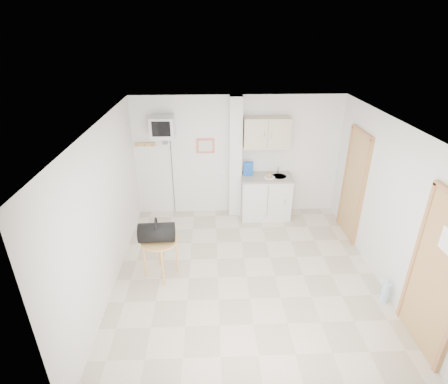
{
  "coord_description": "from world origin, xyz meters",
  "views": [
    {
      "loc": [
        -0.55,
        -4.49,
        3.72
      ],
      "look_at": [
        -0.34,
        0.6,
        1.25
      ],
      "focal_mm": 28.0,
      "sensor_mm": 36.0,
      "label": 1
    }
  ],
  "objects_px": {
    "round_table": "(160,245)",
    "duffel_bag": "(157,232)",
    "crt_television": "(163,128)",
    "water_bottle": "(385,292)"
  },
  "relations": [
    {
      "from": "round_table",
      "to": "duffel_bag",
      "type": "bearing_deg",
      "value": -121.88
    },
    {
      "from": "crt_television",
      "to": "water_bottle",
      "type": "height_order",
      "value": "crt_television"
    },
    {
      "from": "crt_television",
      "to": "duffel_bag",
      "type": "relative_size",
      "value": 3.85
    },
    {
      "from": "duffel_bag",
      "to": "water_bottle",
      "type": "relative_size",
      "value": 1.48
    },
    {
      "from": "duffel_bag",
      "to": "water_bottle",
      "type": "xyz_separation_m",
      "value": [
        3.38,
        -0.7,
        -0.67
      ]
    },
    {
      "from": "round_table",
      "to": "water_bottle",
      "type": "relative_size",
      "value": 1.8
    },
    {
      "from": "duffel_bag",
      "to": "round_table",
      "type": "bearing_deg",
      "value": 56.18
    },
    {
      "from": "round_table",
      "to": "duffel_bag",
      "type": "height_order",
      "value": "duffel_bag"
    },
    {
      "from": "crt_television",
      "to": "duffel_bag",
      "type": "xyz_separation_m",
      "value": [
        0.05,
        -1.94,
        -1.1
      ]
    },
    {
      "from": "crt_television",
      "to": "duffel_bag",
      "type": "height_order",
      "value": "crt_television"
    }
  ]
}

